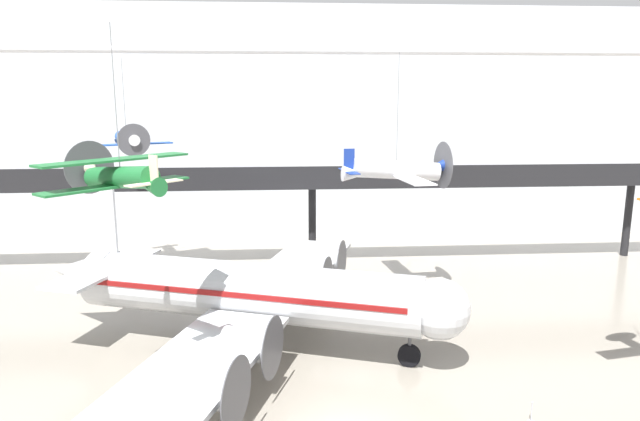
{
  "coord_description": "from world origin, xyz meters",
  "views": [
    {
      "loc": [
        -3.03,
        -23.39,
        15.21
      ],
      "look_at": [
        -0.77,
        7.39,
        8.96
      ],
      "focal_mm": 32.0,
      "sensor_mm": 36.0,
      "label": 1
    }
  ],
  "objects": [
    {
      "name": "mezzanine_walkway",
      "position": [
        0.0,
        26.55,
        7.6
      ],
      "size": [
        110.0,
        3.2,
        9.23
      ],
      "color": "black",
      "rests_on": "ground"
    },
    {
      "name": "ceiling_truss_beam",
      "position": [
        0.0,
        22.24,
        18.62
      ],
      "size": [
        120.0,
        0.6,
        0.6
      ],
      "color": "silver"
    },
    {
      "name": "stanchion_barrier",
      "position": [
        8.74,
        0.28,
        0.33
      ],
      "size": [
        0.36,
        0.36,
        1.08
      ],
      "color": "#B2B5BA",
      "rests_on": "ground"
    },
    {
      "name": "airliner_silver_main",
      "position": [
        -5.11,
        9.57,
        3.57
      ],
      "size": [
        26.03,
        30.35,
        10.28
      ],
      "rotation": [
        0.0,
        0.0,
        -0.33
      ],
      "color": "silver",
      "rests_on": "ground"
    },
    {
      "name": "suspended_plane_green_biplane",
      "position": [
        -10.11,
        2.48,
        11.65
      ],
      "size": [
        6.02,
        6.05,
        7.69
      ],
      "rotation": [
        0.0,
        0.0,
        2.38
      ],
      "color": "#1E6B33"
    },
    {
      "name": "hangar_back_wall",
      "position": [
        0.0,
        38.16,
        12.15
      ],
      "size": [
        140.0,
        3.0,
        24.31
      ],
      "color": "silver",
      "rests_on": "ground"
    },
    {
      "name": "suspended_plane_white_twin",
      "position": [
        5.59,
        17.66,
        9.81
      ],
      "size": [
        8.16,
        9.97,
        9.83
      ],
      "rotation": [
        0.0,
        0.0,
        0.13
      ],
      "color": "silver"
    },
    {
      "name": "suspended_plane_blue_trainer",
      "position": [
        -15.75,
        25.85,
        11.46
      ],
      "size": [
        7.14,
        6.29,
        7.89
      ],
      "rotation": [
        0.0,
        0.0,
        5.17
      ],
      "color": "#1E4CAD"
    }
  ]
}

